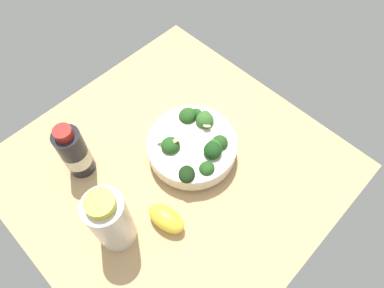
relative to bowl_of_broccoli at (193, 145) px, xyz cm
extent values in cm
cube|color=tan|center=(0.75, 5.74, -5.38)|extent=(65.73, 65.73, 3.68)
cylinder|color=silver|center=(0.20, 0.21, -2.91)|extent=(10.78, 10.78, 1.26)
cylinder|color=silver|center=(0.20, 0.21, -0.39)|extent=(19.61, 19.61, 3.77)
cylinder|color=beige|center=(0.20, 0.21, 1.09)|extent=(17.04, 17.04, 0.80)
cylinder|color=#3C7A32|center=(2.80, -6.71, -0.10)|extent=(1.08, 1.08, 1.26)
ellipsoid|color=#386B2B|center=(2.80, -6.71, 1.33)|extent=(4.07, 3.90, 3.62)
cylinder|color=#2F662B|center=(-4.55, 6.55, -0.01)|extent=(1.65, 1.62, 1.24)
ellipsoid|color=black|center=(-4.55, 6.55, 1.64)|extent=(5.44, 5.62, 3.38)
cylinder|color=#3C7A32|center=(1.79, -5.39, 0.54)|extent=(1.75, 1.72, 1.68)
ellipsoid|color=#386B2B|center=(1.79, -5.39, 2.18)|extent=(4.88, 4.70, 4.63)
cylinder|color=#589D47|center=(5.50, -3.72, -0.08)|extent=(2.01, 1.69, 2.01)
ellipsoid|color=#23511C|center=(5.50, -3.72, 1.82)|extent=(5.13, 5.40, 4.90)
cylinder|color=#2F662B|center=(-6.51, 2.74, -0.07)|extent=(1.86, 2.02, 1.65)
ellipsoid|color=#23511C|center=(-6.51, 2.74, 1.57)|extent=(5.07, 4.47, 4.11)
cylinder|color=#4A8F3C|center=(-4.46, -1.91, 0.23)|extent=(1.77, 1.78, 1.66)
ellipsoid|color=#2D6023|center=(-4.46, -1.91, 2.07)|extent=(4.81, 5.15, 4.38)
cylinder|color=#2F662B|center=(-4.81, -0.79, 0.79)|extent=(1.62, 1.52, 1.25)
ellipsoid|color=#194216|center=(-4.81, -0.79, 2.51)|extent=(5.54, 6.34, 5.28)
cylinder|color=#4A8F3C|center=(-4.43, -3.53, 0.19)|extent=(1.74, 1.75, 1.31)
ellipsoid|color=#23511C|center=(-4.43, -3.53, 1.87)|extent=(5.54, 4.93, 4.84)
cylinder|color=#3C7A32|center=(4.87, -5.71, -0.08)|extent=(1.48, 1.44, 1.46)
ellipsoid|color=#23511C|center=(4.87, -5.71, 1.27)|extent=(4.09, 4.22, 3.45)
cylinder|color=#3C7A32|center=(2.43, 4.40, 0.55)|extent=(1.93, 1.79, 1.25)
ellipsoid|color=#23511C|center=(2.43, 4.40, 2.20)|extent=(5.59, 5.36, 3.95)
ellipsoid|color=#DBBC84|center=(2.69, 5.80, 2.45)|extent=(2.04, 1.94, 0.78)
ellipsoid|color=#DBBC84|center=(4.97, 4.96, 3.38)|extent=(1.96, 1.99, 0.98)
ellipsoid|color=#DBBC84|center=(0.16, -4.38, 2.72)|extent=(1.93, 2.03, 0.81)
ellipsoid|color=#DBBC84|center=(1.86, 3.45, 3.72)|extent=(1.69, 2.00, 1.10)
ellipsoid|color=yellow|center=(-7.43, 15.23, -1.35)|extent=(8.69, 5.67, 4.38)
cylinder|color=beige|center=(-2.32, 23.57, 4.18)|extent=(7.31, 7.31, 15.42)
cylinder|color=gold|center=(-2.32, 23.57, 12.75)|extent=(5.03, 5.03, 1.72)
cylinder|color=black|center=(14.90, 19.66, 2.92)|extent=(5.60, 5.60, 12.91)
cylinder|color=maroon|center=(14.90, 19.66, 10.32)|extent=(3.60, 3.60, 1.89)
cylinder|color=beige|center=(14.90, 19.66, 1.54)|extent=(5.71, 5.71, 3.83)
camera|label=1|loc=(-26.77, 27.61, 64.24)|focal=32.15mm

